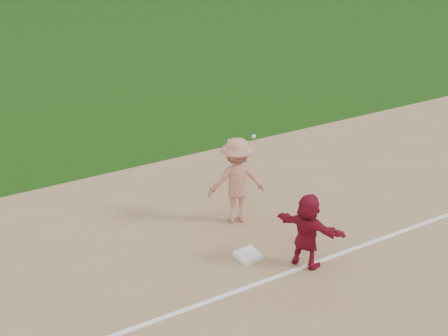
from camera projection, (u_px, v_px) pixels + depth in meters
ground at (260, 254)px, 11.30m from camera, size 160.00×160.00×0.00m
foul_line at (283, 274)px, 10.66m from camera, size 60.00×0.10×0.01m
first_base at (248, 255)px, 11.14m from camera, size 0.46×0.46×0.10m
base_runner at (307, 231)px, 10.63m from camera, size 1.06×1.47×1.53m
first_base_play at (237, 181)px, 12.04m from camera, size 1.43×1.37×2.35m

